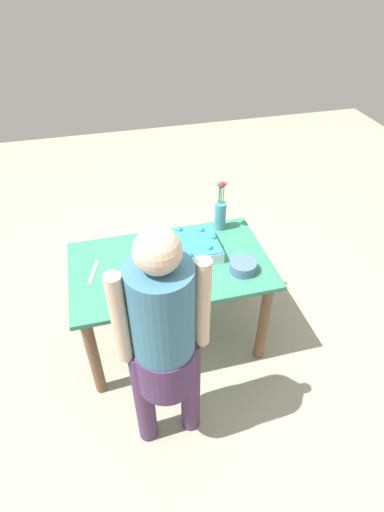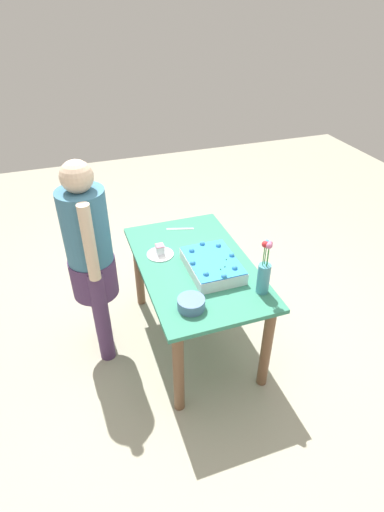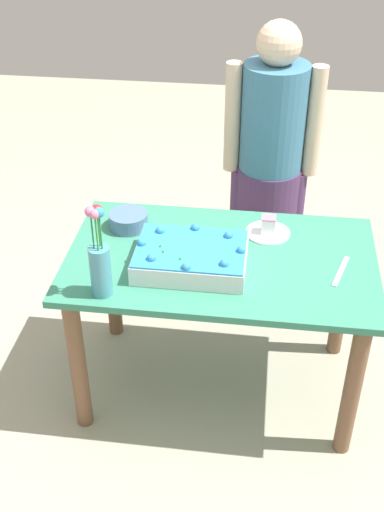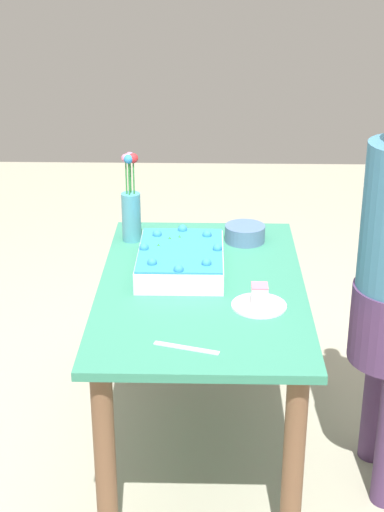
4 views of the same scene
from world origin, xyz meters
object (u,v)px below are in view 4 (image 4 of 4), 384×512
object	(u,v)px
flower_vase	(131,208)
fruit_bowl	(245,233)
cake_knife	(186,348)
serving_plate_with_slice	(259,301)
sheet_cake	(181,260)

from	to	relation	value
flower_vase	fruit_bowl	size ratio (longest dim) A/B	2.25
cake_knife	fruit_bowl	world-z (taller)	fruit_bowl
serving_plate_with_slice	cake_knife	bearing A→B (deg)	140.61
sheet_cake	flower_vase	world-z (taller)	flower_vase
serving_plate_with_slice	fruit_bowl	distance (m)	0.60
cake_knife	fruit_bowl	distance (m)	0.92
flower_vase	fruit_bowl	distance (m)	0.48
flower_vase	cake_knife	bearing A→B (deg)	-164.14
cake_knife	serving_plate_with_slice	bearing A→B (deg)	67.72
sheet_cake	fruit_bowl	distance (m)	0.40
flower_vase	sheet_cake	bearing A→B (deg)	-144.91
sheet_cake	flower_vase	bearing A→B (deg)	35.09
flower_vase	serving_plate_with_slice	bearing A→B (deg)	-140.45
serving_plate_with_slice	cake_knife	distance (m)	0.38
serving_plate_with_slice	cake_knife	world-z (taller)	serving_plate_with_slice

